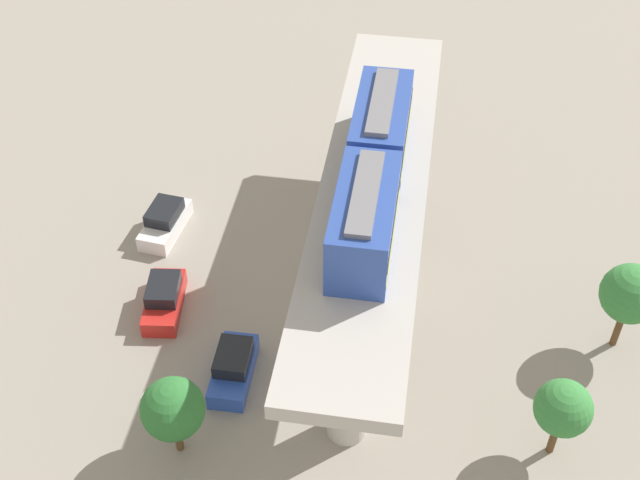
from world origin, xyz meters
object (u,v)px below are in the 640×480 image
tree_mid_lot (173,409)px  tree_far_corner (563,409)px  parked_car_red (164,299)px  tree_near_viaduct (631,294)px  train (373,171)px  parked_car_white (165,221)px  parked_car_blue (233,367)px

tree_mid_lot → tree_far_corner: 17.21m
parked_car_red → tree_far_corner: 21.21m
tree_near_viaduct → tree_far_corner: tree_near_viaduct is taller
train → parked_car_white: size_ratio=3.09×
parked_car_blue → parked_car_red: bearing=139.2°
parked_car_red → tree_mid_lot: tree_mid_lot is taller
parked_car_blue → tree_mid_lot: size_ratio=0.94×
parked_car_blue → tree_mid_lot: 5.24m
parked_car_blue → tree_mid_lot: bearing=-110.0°
train → tree_far_corner: 13.59m
parked_car_red → tree_near_viaduct: bearing=-4.3°
train → parked_car_red: train is taller
train → tree_far_corner: bearing=-38.0°
tree_mid_lot → parked_car_white: bearing=109.0°
parked_car_blue → tree_far_corner: size_ratio=0.92×
tree_near_viaduct → parked_car_white: bearing=169.4°
parked_car_white → tree_near_viaduct: bearing=-4.1°
parked_car_white → tree_mid_lot: (4.98, -14.45, 2.30)m
parked_car_red → tree_far_corner: size_ratio=0.96×
parked_car_blue → parked_car_white: bearing=122.0°
train → tree_near_viaduct: bearing=-1.5°
tree_mid_lot → parked_car_blue: bearing=71.0°
train → tree_near_viaduct: 14.25m
parked_car_white → train: bearing=-13.0°
parked_car_red → tree_far_corner: tree_far_corner is taller
parked_car_red → tree_mid_lot: (3.23, -8.40, 2.30)m
train → tree_mid_lot: size_ratio=3.00×
tree_near_viaduct → train: bearing=178.5°
train → parked_car_blue: 11.99m
train → tree_mid_lot: (-7.51, -10.00, -6.49)m
tree_near_viaduct → tree_far_corner: bearing=-116.5°
parked_car_red → tree_mid_lot: 9.29m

